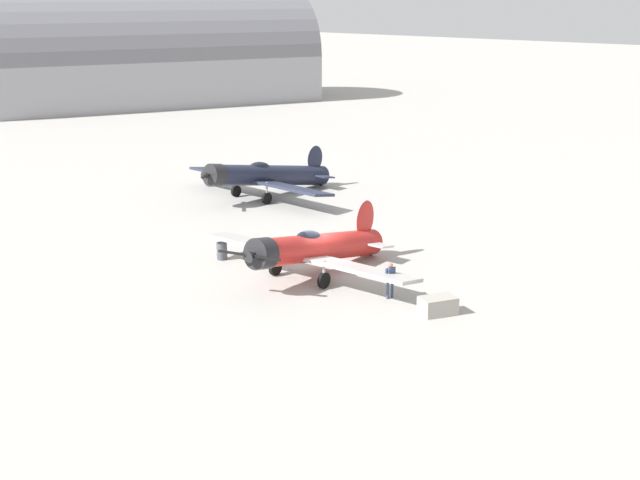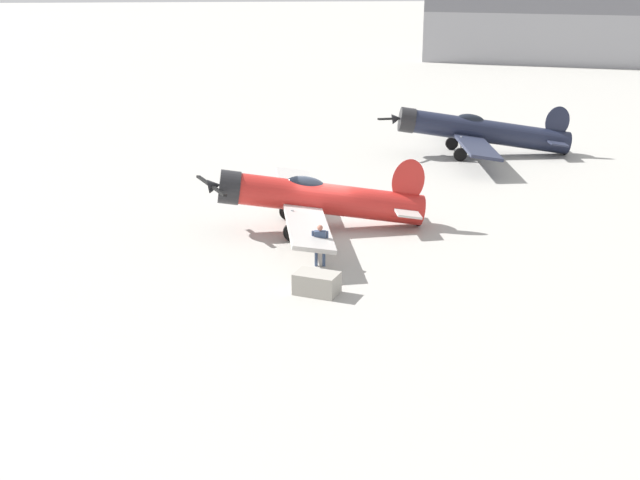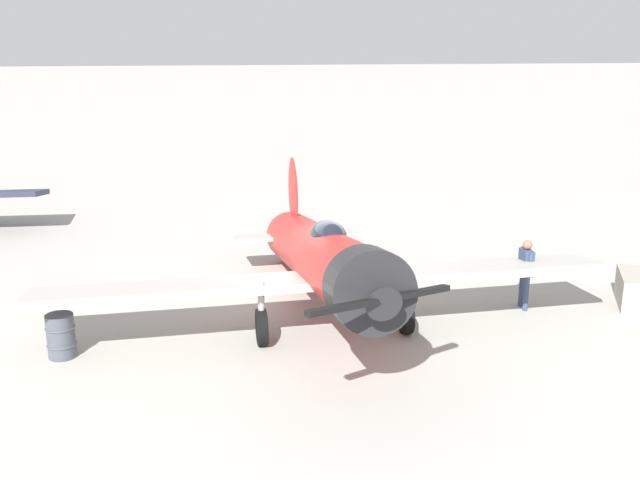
# 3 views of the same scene
# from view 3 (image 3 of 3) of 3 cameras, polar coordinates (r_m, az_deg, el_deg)

# --- Properties ---
(ground_plane) EXTENTS (400.00, 400.00, 0.00)m
(ground_plane) POSITION_cam_3_polar(r_m,az_deg,el_deg) (17.21, 0.00, -5.79)
(ground_plane) COLOR #A8A59E
(airplane_foreground) EXTENTS (12.84, 10.49, 3.27)m
(airplane_foreground) POSITION_cam_3_polar(r_m,az_deg,el_deg) (16.27, 0.36, -1.63)
(airplane_foreground) COLOR red
(airplane_foreground) RESTS_ON ground_plane
(ground_crew_mechanic) EXTENTS (0.28, 0.67, 1.72)m
(ground_crew_mechanic) POSITION_cam_3_polar(r_m,az_deg,el_deg) (17.82, 16.10, -2.11)
(ground_crew_mechanic) COLOR #384766
(ground_crew_mechanic) RESTS_ON ground_plane
(fuel_drum) EXTENTS (0.60, 0.60, 0.92)m
(fuel_drum) POSITION_cam_3_polar(r_m,az_deg,el_deg) (15.63, -19.98, -7.21)
(fuel_drum) COLOR #474C56
(fuel_drum) RESTS_ON ground_plane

